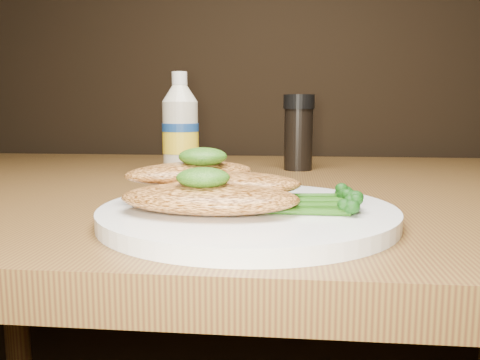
# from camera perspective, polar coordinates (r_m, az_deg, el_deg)

# --- Properties ---
(plate) EXTENTS (0.28, 0.28, 0.01)m
(plate) POSITION_cam_1_polar(r_m,az_deg,el_deg) (0.48, 0.90, -3.94)
(plate) COLOR white
(plate) RESTS_ON dining_table
(chicken_front) EXTENTS (0.17, 0.09, 0.03)m
(chicken_front) POSITION_cam_1_polar(r_m,az_deg,el_deg) (0.45, -3.55, -2.12)
(chicken_front) COLOR #CC8541
(chicken_front) RESTS_ON plate
(chicken_mid) EXTENTS (0.15, 0.08, 0.02)m
(chicken_mid) POSITION_cam_1_polar(r_m,az_deg,el_deg) (0.49, -1.43, -0.38)
(chicken_mid) COLOR #CC8541
(chicken_mid) RESTS_ON plate
(chicken_back) EXTENTS (0.15, 0.14, 0.02)m
(chicken_back) POSITION_cam_1_polar(r_m,az_deg,el_deg) (0.51, -5.71, 0.87)
(chicken_back) COLOR #CC8541
(chicken_back) RESTS_ON plate
(pesto_front) EXTENTS (0.05, 0.05, 0.02)m
(pesto_front) POSITION_cam_1_polar(r_m,az_deg,el_deg) (0.44, -4.28, 0.27)
(pesto_front) COLOR #0F3808
(pesto_front) RESTS_ON chicken_front
(pesto_back) EXTENTS (0.05, 0.05, 0.02)m
(pesto_back) POSITION_cam_1_polar(r_m,az_deg,el_deg) (0.50, -4.31, 2.71)
(pesto_back) COLOR #0F3808
(pesto_back) RESTS_ON chicken_back
(broccolini_bundle) EXTENTS (0.16, 0.14, 0.02)m
(broccolini_bundle) POSITION_cam_1_polar(r_m,az_deg,el_deg) (0.47, 6.59, -2.00)
(broccolini_bundle) COLOR #215011
(broccolini_bundle) RESTS_ON plate
(mayo_bottle) EXTENTS (0.07, 0.07, 0.16)m
(mayo_bottle) POSITION_cam_1_polar(r_m,az_deg,el_deg) (0.80, -6.90, 6.42)
(mayo_bottle) COLOR beige
(mayo_bottle) RESTS_ON dining_table
(pepper_grinder) EXTENTS (0.06, 0.06, 0.13)m
(pepper_grinder) POSITION_cam_1_polar(r_m,az_deg,el_deg) (0.87, 6.76, 5.45)
(pepper_grinder) COLOR black
(pepper_grinder) RESTS_ON dining_table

